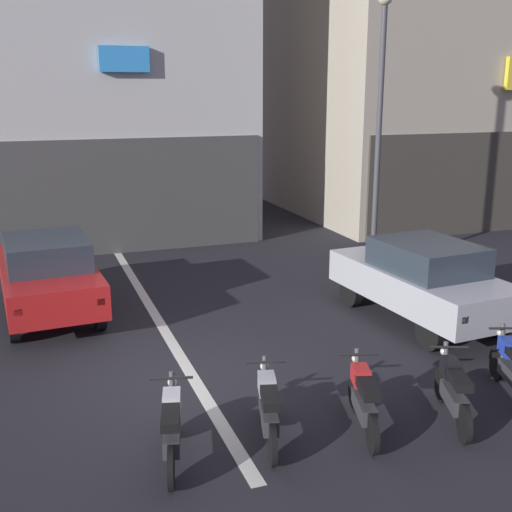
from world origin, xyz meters
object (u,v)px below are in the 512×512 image
object	(u,v)px
street_lamp	(380,106)
motorcycle_red_row_centre	(363,398)
car_red_crossing_near	(48,273)
motorcycle_blue_row_rightmost	(512,367)
motorcycle_white_row_leftmost	(172,427)
motorcycle_black_row_right_mid	(453,390)
car_silver_parked_kerbside	(422,279)
motorcycle_silver_row_left_mid	(268,407)

from	to	relation	value
street_lamp	motorcycle_red_row_centre	distance (m)	9.00
car_red_crossing_near	motorcycle_blue_row_rightmost	distance (m)	8.86
motorcycle_white_row_leftmost	motorcycle_black_row_right_mid	distance (m)	3.91
car_silver_parked_kerbside	street_lamp	world-z (taller)	street_lamp
motorcycle_silver_row_left_mid	motorcycle_blue_row_rightmost	distance (m)	3.90
car_silver_parked_kerbside	motorcycle_white_row_leftmost	world-z (taller)	car_silver_parked_kerbside
car_red_crossing_near	motorcycle_red_row_centre	distance (m)	7.31
motorcycle_red_row_centre	car_silver_parked_kerbside	bearing A→B (deg)	46.45
car_red_crossing_near	motorcycle_white_row_leftmost	xyz separation A→B (m)	(1.19, -6.09, -0.43)
car_red_crossing_near	motorcycle_blue_row_rightmost	bearing A→B (deg)	-43.84
motorcycle_red_row_centre	motorcycle_blue_row_rightmost	size ratio (longest dim) A/B	1.01
motorcycle_white_row_leftmost	motorcycle_blue_row_rightmost	world-z (taller)	same
car_silver_parked_kerbside	motorcycle_white_row_leftmost	size ratio (longest dim) A/B	2.58
street_lamp	motorcycle_red_row_centre	size ratio (longest dim) A/B	4.18
car_silver_parked_kerbside	motorcycle_white_row_leftmost	distance (m)	6.58
motorcycle_black_row_right_mid	car_red_crossing_near	bearing A→B (deg)	128.28
motorcycle_black_row_right_mid	motorcycle_silver_row_left_mid	bearing A→B (deg)	171.19
car_silver_parked_kerbside	motorcycle_red_row_centre	world-z (taller)	car_silver_parked_kerbside
car_silver_parked_kerbside	motorcycle_blue_row_rightmost	bearing A→B (deg)	-99.85
street_lamp	motorcycle_red_row_centre	xyz separation A→B (m)	(-4.23, -7.05, -3.66)
car_silver_parked_kerbside	motorcycle_silver_row_left_mid	bearing A→B (deg)	-145.01
motorcycle_red_row_centre	motorcycle_black_row_right_mid	size ratio (longest dim) A/B	1.02
motorcycle_red_row_centre	motorcycle_black_row_right_mid	world-z (taller)	same
motorcycle_black_row_right_mid	car_silver_parked_kerbside	bearing A→B (deg)	62.21
street_lamp	motorcycle_silver_row_left_mid	world-z (taller)	street_lamp
street_lamp	motorcycle_blue_row_rightmost	world-z (taller)	street_lamp
car_silver_parked_kerbside	motorcycle_blue_row_rightmost	xyz separation A→B (m)	(-0.56, -3.21, -0.43)
motorcycle_white_row_leftmost	street_lamp	bearing A→B (deg)	45.33
motorcycle_white_row_leftmost	motorcycle_silver_row_left_mid	world-z (taller)	same
motorcycle_black_row_right_mid	motorcycle_red_row_centre	bearing A→B (deg)	171.18
motorcycle_silver_row_left_mid	motorcycle_red_row_centre	size ratio (longest dim) A/B	1.01
street_lamp	motorcycle_black_row_right_mid	size ratio (longest dim) A/B	4.27
motorcycle_red_row_centre	motorcycle_blue_row_rightmost	xyz separation A→B (m)	(2.60, 0.11, 0.00)
motorcycle_red_row_centre	street_lamp	bearing A→B (deg)	59.05
motorcycle_silver_row_left_mid	motorcycle_blue_row_rightmost	bearing A→B (deg)	-1.32
car_red_crossing_near	motorcycle_black_row_right_mid	size ratio (longest dim) A/B	2.65
car_red_crossing_near	street_lamp	size ratio (longest dim) A/B	0.62
car_red_crossing_near	motorcycle_white_row_leftmost	bearing A→B (deg)	-78.99
car_silver_parked_kerbside	motorcycle_blue_row_rightmost	distance (m)	3.28
motorcycle_silver_row_left_mid	motorcycle_black_row_right_mid	distance (m)	2.63
street_lamp	motorcycle_white_row_leftmost	world-z (taller)	street_lamp
car_silver_parked_kerbside	motorcycle_silver_row_left_mid	xyz separation A→B (m)	(-4.45, -3.12, -0.43)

